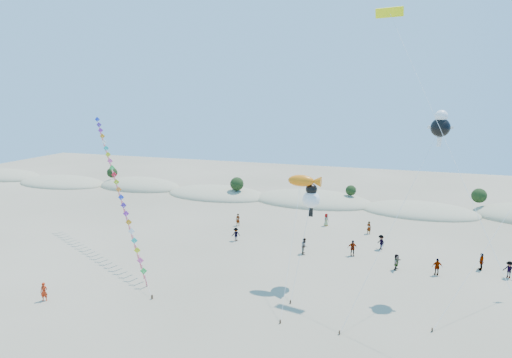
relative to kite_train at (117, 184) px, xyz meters
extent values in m
ellipsoid|color=gray|center=(-48.13, 28.02, -7.42)|extent=(17.00, 9.35, 3.20)
ellipsoid|color=#1D3914|center=(-48.13, 28.02, -6.54)|extent=(13.60, 6.12, 0.68)
ellipsoid|color=gray|center=(-32.13, 26.62, -7.42)|extent=(18.00, 9.90, 2.80)
ellipsoid|color=#1D3914|center=(-32.13, 26.62, -6.65)|extent=(14.40, 6.48, 0.72)
ellipsoid|color=gray|center=(-16.13, 28.42, -7.42)|extent=(16.00, 8.80, 3.60)
ellipsoid|color=#1D3914|center=(-16.13, 28.42, -6.43)|extent=(12.80, 5.76, 0.64)
ellipsoid|color=gray|center=(-0.13, 27.02, -7.42)|extent=(17.60, 9.68, 3.00)
ellipsoid|color=#1D3914|center=(-0.13, 27.02, -6.60)|extent=(14.08, 6.34, 0.70)
ellipsoid|color=gray|center=(15.87, 27.72, -7.42)|extent=(19.00, 10.45, 3.40)
ellipsoid|color=#1D3914|center=(15.87, 27.72, -6.49)|extent=(15.20, 6.84, 0.76)
ellipsoid|color=gray|center=(31.87, 26.32, -7.42)|extent=(16.40, 9.02, 2.80)
ellipsoid|color=#1D3914|center=(31.87, 26.32, -6.65)|extent=(13.12, 5.90, 0.66)
sphere|color=black|center=(-22.13, 28.62, -5.06)|extent=(1.90, 1.90, 1.90)
sphere|color=black|center=(3.87, 25.82, -4.94)|extent=(2.20, 2.20, 2.20)
sphere|color=black|center=(21.87, 27.82, -5.18)|extent=(1.60, 1.60, 1.60)
sphere|color=black|center=(39.87, 29.22, -4.98)|extent=(2.10, 2.10, 2.10)
cube|color=#3F2D1E|center=(9.41, -8.97, -7.25)|extent=(0.12, 0.12, 0.35)
cylinder|color=silver|center=(0.84, -0.82, -0.58)|extent=(17.15, 16.33, 13.72)
cube|color=green|center=(7.53, -7.19, -5.92)|extent=(1.21, 0.47, 1.27)
cube|color=#E9626F|center=(7.71, -7.14, -7.02)|extent=(0.19, 0.45, 1.55)
cube|color=#FF50A3|center=(6.76, -6.46, -5.31)|extent=(1.21, 0.47, 1.27)
cube|color=#E9626F|center=(6.94, -6.41, -6.41)|extent=(0.19, 0.45, 1.55)
cube|color=#D1DD17|center=(6.00, -5.73, -4.70)|extent=(1.21, 0.47, 1.27)
cube|color=#E9626F|center=(6.18, -5.68, -5.80)|extent=(0.19, 0.45, 1.55)
cube|color=#18BBAD|center=(5.24, -5.01, -4.09)|extent=(1.21, 0.47, 1.27)
cube|color=#E9626F|center=(5.42, -4.96, -5.19)|extent=(0.19, 0.45, 1.55)
cube|color=white|center=(4.48, -4.28, -3.48)|extent=(1.21, 0.47, 1.27)
cube|color=#E9626F|center=(4.66, -4.23, -4.58)|extent=(0.19, 0.45, 1.55)
cube|color=orange|center=(3.71, -3.56, -2.87)|extent=(1.21, 0.47, 1.27)
cube|color=#E9626F|center=(3.89, -3.51, -3.97)|extent=(0.19, 0.45, 1.55)
cube|color=purple|center=(2.95, -2.83, -2.26)|extent=(1.21, 0.47, 1.27)
cube|color=#E9626F|center=(3.13, -2.78, -3.36)|extent=(0.19, 0.45, 1.55)
cube|color=#4E279F|center=(2.19, -2.11, -1.65)|extent=(1.21, 0.47, 1.27)
cube|color=#E9626F|center=(2.37, -2.06, -2.75)|extent=(0.19, 0.45, 1.55)
cube|color=#1836CF|center=(1.43, -1.38, -1.04)|extent=(1.21, 0.47, 1.27)
cube|color=#E9626F|center=(1.61, -1.33, -2.14)|extent=(0.19, 0.45, 1.55)
cube|color=orange|center=(0.66, -0.65, -0.43)|extent=(1.21, 0.47, 1.27)
cube|color=#E9626F|center=(0.84, -0.60, -1.53)|extent=(0.19, 0.45, 1.55)
cube|color=#ADCC18|center=(-0.10, 0.07, 0.18)|extent=(1.21, 0.47, 1.27)
cube|color=#E9626F|center=(0.08, 0.12, -0.92)|extent=(0.19, 0.45, 1.55)
cube|color=red|center=(-0.86, 0.80, 0.79)|extent=(1.21, 0.47, 1.27)
cube|color=#E9626F|center=(-0.68, 0.85, -0.31)|extent=(0.19, 0.45, 1.55)
cube|color=green|center=(-1.62, 1.52, 1.40)|extent=(1.21, 0.47, 1.27)
cube|color=#E9626F|center=(-1.44, 1.57, 0.30)|extent=(0.19, 0.45, 1.55)
cube|color=#FF50A3|center=(-2.39, 2.25, 2.00)|extent=(1.21, 0.47, 1.27)
cube|color=#E9626F|center=(-2.21, 2.30, 0.90)|extent=(0.19, 0.45, 1.55)
cube|color=#D1DD17|center=(-3.15, 2.97, 2.61)|extent=(1.21, 0.47, 1.27)
cube|color=#E9626F|center=(-2.97, 3.02, 1.51)|extent=(0.19, 0.45, 1.55)
cube|color=#18BBAD|center=(-3.91, 3.70, 3.22)|extent=(1.21, 0.47, 1.27)
cube|color=#E9626F|center=(-3.73, 3.75, 2.12)|extent=(0.19, 0.45, 1.55)
cube|color=white|center=(-4.67, 4.42, 3.83)|extent=(1.21, 0.47, 1.27)
cube|color=#E9626F|center=(-4.49, 4.47, 2.73)|extent=(0.19, 0.45, 1.55)
cube|color=orange|center=(-5.44, 5.15, 4.44)|extent=(1.21, 0.47, 1.27)
cube|color=#E9626F|center=(-5.26, 5.20, 3.34)|extent=(0.19, 0.45, 1.55)
cube|color=purple|center=(-6.20, 5.88, 5.05)|extent=(1.21, 0.47, 1.27)
cube|color=#E9626F|center=(-6.02, 5.93, 3.95)|extent=(0.19, 0.45, 1.55)
cube|color=#4E279F|center=(-6.96, 6.60, 5.66)|extent=(1.21, 0.47, 1.27)
cube|color=#E9626F|center=(-6.78, 6.65, 4.56)|extent=(0.19, 0.45, 1.55)
cube|color=#1836CF|center=(-7.72, 7.33, 6.27)|extent=(1.21, 0.47, 1.27)
cube|color=#E9626F|center=(-7.54, 7.38, 5.17)|extent=(0.19, 0.45, 1.55)
cube|color=#3F2D1E|center=(20.60, -9.40, -7.27)|extent=(0.10, 0.10, 0.30)
cylinder|color=silver|center=(20.44, -5.49, -2.74)|extent=(0.34, 7.83, 9.38)
ellipsoid|color=orange|center=(20.29, -1.58, 1.94)|extent=(2.32, 1.02, 1.02)
cone|color=orange|center=(21.59, -1.58, 1.94)|extent=(0.93, 0.93, 0.93)
cube|color=#3F2D1E|center=(20.59, -6.15, -7.27)|extent=(0.10, 0.10, 0.30)
cylinder|color=silver|center=(20.88, -3.68, -3.60)|extent=(0.60, 4.96, 7.66)
sphere|color=white|center=(21.16, -1.21, 0.22)|extent=(1.53, 1.53, 1.53)
sphere|color=black|center=(21.16, -1.21, 1.14)|extent=(1.02, 1.02, 1.02)
cube|color=black|center=(21.16, -1.21, -0.95)|extent=(0.35, 0.18, 0.80)
cube|color=#3F2D1E|center=(24.99, -9.52, -7.27)|extent=(0.10, 0.10, 0.30)
cylinder|color=silver|center=(28.19, -4.49, -0.37)|extent=(6.43, 10.10, 14.13)
sphere|color=black|center=(31.39, 0.55, 6.69)|extent=(1.56, 1.56, 1.56)
sphere|color=white|center=(31.39, 0.55, 7.62)|extent=(1.01, 1.01, 1.01)
cube|color=white|center=(31.39, 0.55, 5.51)|extent=(0.35, 0.18, 0.80)
cube|color=white|center=(30.69, 0.55, 6.69)|extent=(0.60, 0.15, 0.25)
cube|color=white|center=(32.09, 0.55, 6.69)|extent=(0.60, 0.15, 0.25)
cylinder|color=silver|center=(32.07, -7.04, 4.36)|extent=(10.55, 17.91, 23.57)
cube|color=#F9F60D|center=(26.81, 1.90, 16.13)|extent=(2.35, 0.96, 0.83)
cube|color=black|center=(26.81, 1.92, 16.13)|extent=(2.27, 0.58, 0.19)
cube|color=#3F2D1E|center=(31.30, -7.08, -7.27)|extent=(0.10, 0.10, 0.30)
cylinder|color=silver|center=(35.45, -1.79, -1.92)|extent=(8.34, 10.60, 11.02)
imported|color=#AF270E|center=(1.12, -12.02, -6.63)|extent=(0.68, 0.56, 1.58)
imported|color=slate|center=(19.38, 5.15, -6.55)|extent=(0.79, 0.94, 1.75)
imported|color=slate|center=(10.93, 6.74, -6.64)|extent=(1.17, 1.03, 1.57)
imported|color=slate|center=(24.32, 6.15, -6.57)|extent=(1.06, 0.60, 1.71)
imported|color=slate|center=(27.10, 9.03, -6.59)|extent=(1.12, 1.23, 1.66)
imported|color=slate|center=(28.76, 3.78, -6.64)|extent=(0.87, 1.53, 1.57)
imported|color=slate|center=(25.50, 14.17, -6.63)|extent=(0.68, 0.60, 1.58)
imported|color=slate|center=(36.58, 6.27, -6.57)|extent=(0.46, 1.02, 1.72)
imported|color=slate|center=(9.14, 12.22, -6.62)|extent=(0.61, 0.43, 1.61)
imported|color=slate|center=(32.41, 3.63, -6.60)|extent=(1.03, 0.59, 1.66)
imported|color=slate|center=(38.71, 5.04, -6.61)|extent=(1.20, 1.12, 1.63)
imported|color=slate|center=(20.03, 15.78, -6.61)|extent=(0.80, 0.93, 1.62)
camera|label=1|loc=(27.97, -37.67, 9.41)|focal=30.00mm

